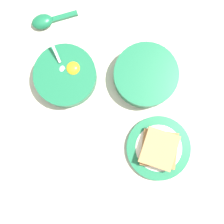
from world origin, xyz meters
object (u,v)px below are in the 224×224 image
at_px(egg_bowl, 66,76).
at_px(soup_spoon, 46,21).
at_px(congee_bowl, 146,75).
at_px(toast_plate, 158,148).
at_px(toast_sandwich, 159,149).

bearing_deg(egg_bowl, soup_spoon, -135.71).
bearing_deg(egg_bowl, congee_bowl, 114.04).
relative_size(toast_plate, congee_bowl, 1.00).
bearing_deg(soup_spoon, congee_bowl, 84.01).
relative_size(egg_bowl, soup_spoon, 1.43).
relative_size(egg_bowl, congee_bowl, 0.97).
relative_size(toast_sandwich, soup_spoon, 1.00).
distance_m(egg_bowl, toast_sandwich, 0.33).
bearing_deg(egg_bowl, toast_sandwich, 75.55).
bearing_deg(congee_bowl, soup_spoon, -95.99).
height_order(egg_bowl, congee_bowl, egg_bowl).
distance_m(toast_sandwich, congee_bowl, 0.21).
bearing_deg(soup_spoon, toast_sandwich, 64.79).
xyz_separation_m(toast_sandwich, soup_spoon, (-0.21, -0.45, -0.02)).
height_order(egg_bowl, soup_spoon, egg_bowl).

